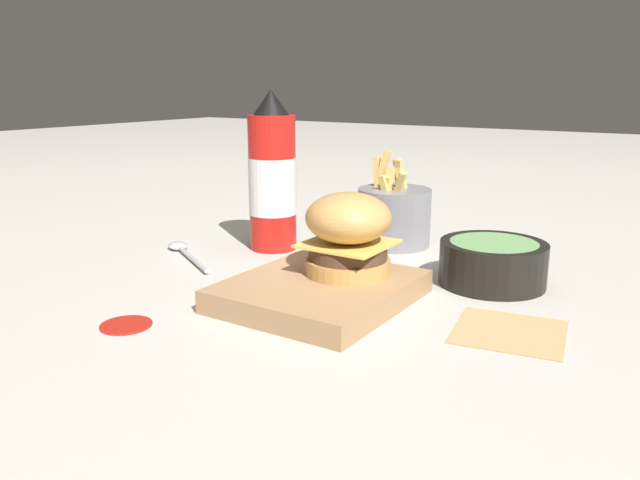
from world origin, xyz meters
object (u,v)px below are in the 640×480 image
at_px(burger, 348,233).
at_px(ketchup_bottle, 272,179).
at_px(side_bowl, 493,262).
at_px(fries_basket, 394,216).
at_px(spoon, 182,250).
at_px(serving_board, 320,291).

height_order(burger, ketchup_bottle, ketchup_bottle).
height_order(burger, side_bowl, burger).
height_order(burger, fries_basket, fries_basket).
height_order(ketchup_bottle, spoon, ketchup_bottle).
relative_size(fries_basket, spoon, 0.95).
bearing_deg(serving_board, fries_basket, 9.48).
bearing_deg(ketchup_bottle, fries_basket, -50.63).
distance_m(serving_board, side_bowl, 0.24).
relative_size(burger, ketchup_bottle, 0.43).
height_order(fries_basket, side_bowl, fries_basket).
xyz_separation_m(serving_board, fries_basket, (0.30, 0.05, 0.04)).
xyz_separation_m(ketchup_bottle, spoon, (-0.10, 0.10, -0.11)).
bearing_deg(side_bowl, spoon, 103.97).
bearing_deg(ketchup_bottle, spoon, 135.95).
distance_m(serving_board, burger, 0.08).
xyz_separation_m(burger, fries_basket, (0.25, 0.06, -0.03)).
bearing_deg(serving_board, burger, -19.65).
xyz_separation_m(fries_basket, spoon, (-0.23, 0.25, -0.04)).
relative_size(burger, fries_basket, 0.69).
distance_m(fries_basket, side_bowl, 0.23).
distance_m(burger, spoon, 0.33).
height_order(serving_board, fries_basket, fries_basket).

